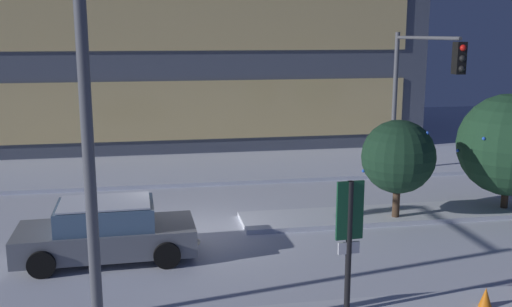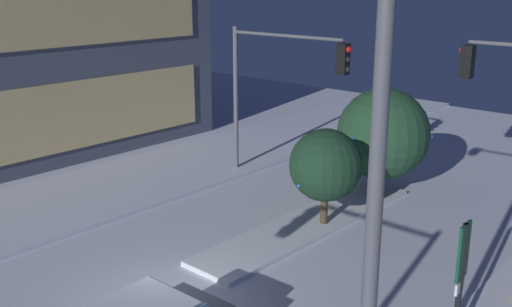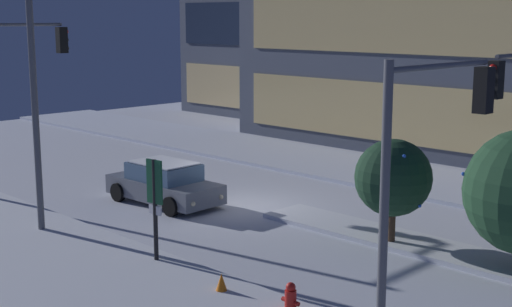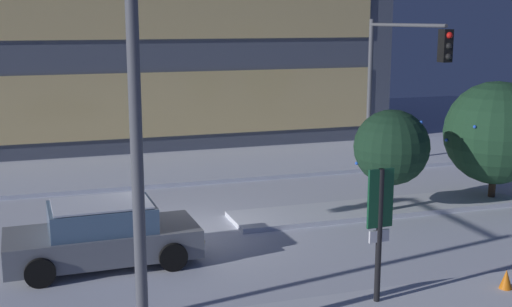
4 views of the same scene
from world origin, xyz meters
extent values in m
plane|color=silver|center=(0.00, 0.00, 0.00)|extent=(52.00, 52.00, 0.00)
cube|color=silver|center=(0.00, 7.75, 0.07)|extent=(52.00, 5.20, 0.14)
cube|color=silver|center=(5.88, 0.43, 0.07)|extent=(9.00, 1.80, 0.14)
cube|color=#E5C67F|center=(0.13, 11.32, 2.06)|extent=(21.88, 0.10, 2.75)
cube|color=#E5C67F|center=(0.13, 11.32, 6.18)|extent=(21.88, 0.10, 2.75)
cube|color=slate|center=(-2.37, -1.59, 0.53)|extent=(4.44, 1.97, 0.66)
cube|color=slate|center=(-2.37, -1.59, 1.14)|extent=(2.41, 1.73, 0.60)
cube|color=white|center=(-2.37, -1.59, 1.47)|extent=(2.24, 1.62, 0.04)
sphere|color=#F9E5B2|center=(-0.17, -0.90, 0.50)|extent=(0.16, 0.16, 0.16)
sphere|color=#F9E5B2|center=(-0.14, -2.16, 0.50)|extent=(0.16, 0.16, 0.16)
cylinder|color=black|center=(-0.95, -0.62, 0.33)|extent=(0.67, 0.24, 0.66)
cylinder|color=black|center=(-0.90, -2.47, 0.33)|extent=(0.67, 0.24, 0.66)
cylinder|color=black|center=(-3.84, -0.70, 0.33)|extent=(0.67, 0.24, 0.66)
cylinder|color=black|center=(-3.79, -2.55, 0.33)|extent=(0.67, 0.24, 0.66)
cylinder|color=#565960|center=(8.38, 5.95, 2.82)|extent=(0.18, 0.18, 5.63)
cylinder|color=#565960|center=(8.38, 3.54, 5.43)|extent=(0.12, 4.84, 0.12)
cube|color=black|center=(8.38, 1.12, 4.83)|extent=(0.32, 0.36, 1.00)
sphere|color=red|center=(8.38, 0.93, 5.15)|extent=(0.20, 0.20, 0.20)
sphere|color=black|center=(8.38, 0.93, 4.83)|extent=(0.20, 0.20, 0.20)
sphere|color=black|center=(8.38, 0.93, 4.51)|extent=(0.20, 0.20, 0.20)
cylinder|color=#565960|center=(-2.18, -6.44, 4.06)|extent=(0.20, 0.20, 8.13)
cylinder|color=black|center=(2.56, -5.72, 1.42)|extent=(0.12, 0.12, 2.83)
cube|color=#144C2D|center=(2.56, -5.72, 2.25)|extent=(0.55, 0.11, 1.16)
cube|color=white|center=(2.56, -5.72, 1.49)|extent=(0.44, 0.09, 0.24)
cylinder|color=#473323|center=(6.03, 0.02, 0.53)|extent=(0.22, 0.22, 1.07)
sphere|color=#193823|center=(6.03, 0.02, 2.00)|extent=(2.20, 2.20, 2.20)
sphere|color=blue|center=(5.95, 1.00, 2.52)|extent=(0.10, 0.10, 0.10)
sphere|color=blue|center=(6.93, 0.03, 1.34)|extent=(0.10, 0.10, 0.10)
sphere|color=blue|center=(6.06, 0.97, 1.42)|extent=(0.10, 0.10, 0.10)
sphere|color=blue|center=(6.68, -0.45, 2.77)|extent=(0.10, 0.10, 0.10)
sphere|color=blue|center=(5.05, 0.25, 1.55)|extent=(0.10, 0.10, 0.10)
cylinder|color=#473323|center=(9.82, 0.31, 0.41)|extent=(0.22, 0.22, 0.83)
sphere|color=#1E4228|center=(9.82, 0.31, 2.18)|extent=(3.19, 3.19, 3.19)
sphere|color=blue|center=(10.53, 1.68, 2.64)|extent=(0.10, 0.10, 0.10)
sphere|color=blue|center=(10.36, 0.98, 0.82)|extent=(0.10, 0.10, 0.10)
sphere|color=blue|center=(8.46, -0.47, 2.56)|extent=(0.10, 0.10, 0.10)
sphere|color=blue|center=(8.24, 0.59, 1.99)|extent=(0.10, 0.10, 0.10)
cone|color=orange|center=(5.41, -5.99, 0.28)|extent=(0.36, 0.36, 0.55)
camera|label=1|loc=(-1.13, -16.22, 5.62)|focal=41.65mm
camera|label=2|loc=(-8.09, -9.85, 7.37)|focal=42.23mm
camera|label=3|loc=(17.37, -16.85, 6.46)|focal=50.89mm
camera|label=4|loc=(-3.61, -16.89, 5.66)|focal=47.21mm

